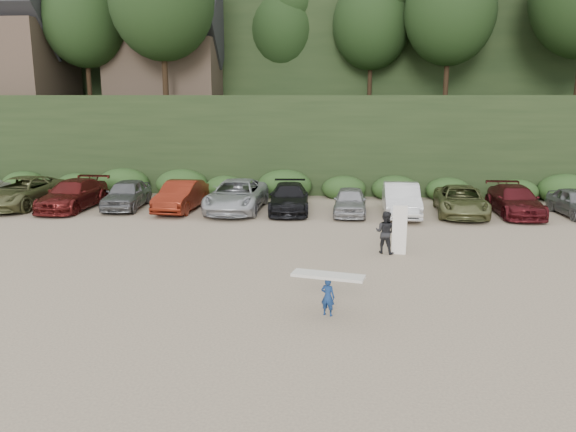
# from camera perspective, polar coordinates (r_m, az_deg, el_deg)

# --- Properties ---
(ground) EXTENTS (120.00, 120.00, 0.00)m
(ground) POSITION_cam_1_polar(r_m,az_deg,el_deg) (19.61, 1.97, -5.61)
(ground) COLOR tan
(ground) RESTS_ON ground
(hillside_backdrop) EXTENTS (90.00, 41.50, 28.00)m
(hillside_backdrop) POSITION_cam_1_polar(r_m,az_deg,el_deg) (54.85, 4.06, 17.60)
(hillside_backdrop) COLOR black
(hillside_backdrop) RESTS_ON ground
(parked_cars) EXTENTS (39.32, 5.99, 1.63)m
(parked_cars) POSITION_cam_1_polar(r_m,az_deg,el_deg) (29.60, -4.91, 1.95)
(parked_cars) COLOR #A3A2A7
(parked_cars) RESTS_ON ground
(child_surfer) EXTENTS (2.06, 0.98, 1.19)m
(child_surfer) POSITION_cam_1_polar(r_m,az_deg,el_deg) (15.58, 4.08, -7.26)
(child_surfer) COLOR navy
(child_surfer) RESTS_ON ground
(adult_surfer) EXTENTS (1.29, 0.90, 1.95)m
(adult_surfer) POSITION_cam_1_polar(r_m,az_deg,el_deg) (21.89, 9.98, -1.62)
(adult_surfer) COLOR black
(adult_surfer) RESTS_ON ground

